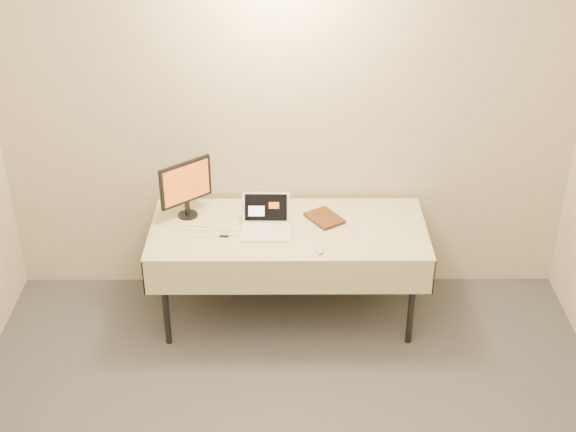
{
  "coord_description": "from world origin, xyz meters",
  "views": [
    {
      "loc": [
        -0.02,
        -2.56,
        3.52
      ],
      "look_at": [
        -0.0,
        1.99,
        0.86
      ],
      "focal_mm": 50.0,
      "sensor_mm": 36.0,
      "label": 1
    }
  ],
  "objects_px": {
    "table": "(288,236)",
    "monitor": "(186,185)",
    "laptop": "(266,222)",
    "book": "(313,207)"
  },
  "relations": [
    {
      "from": "laptop",
      "to": "monitor",
      "type": "xyz_separation_m",
      "value": [
        -0.54,
        0.18,
        0.19
      ]
    },
    {
      "from": "laptop",
      "to": "book",
      "type": "xyz_separation_m",
      "value": [
        0.32,
        0.07,
        0.07
      ]
    },
    {
      "from": "monitor",
      "to": "table",
      "type": "bearing_deg",
      "value": -53.03
    },
    {
      "from": "table",
      "to": "monitor",
      "type": "distance_m",
      "value": 0.77
    },
    {
      "from": "table",
      "to": "book",
      "type": "xyz_separation_m",
      "value": [
        0.17,
        0.05,
        0.19
      ]
    },
    {
      "from": "table",
      "to": "monitor",
      "type": "height_order",
      "value": "monitor"
    },
    {
      "from": "table",
      "to": "laptop",
      "type": "bearing_deg",
      "value": -174.6
    },
    {
      "from": "monitor",
      "to": "book",
      "type": "xyz_separation_m",
      "value": [
        0.86,
        -0.11,
        -0.11
      ]
    },
    {
      "from": "laptop",
      "to": "book",
      "type": "relative_size",
      "value": 1.31
    },
    {
      "from": "laptop",
      "to": "book",
      "type": "distance_m",
      "value": 0.34
    }
  ]
}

